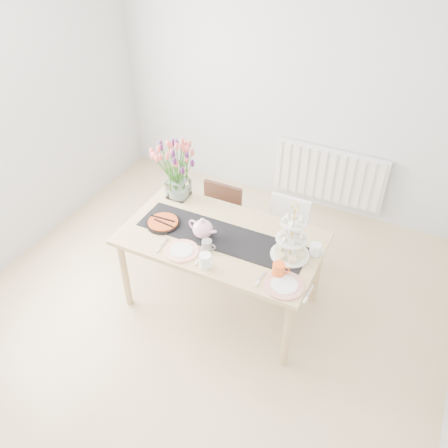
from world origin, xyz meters
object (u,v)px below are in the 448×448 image
at_px(tulip_vase, 177,163).
at_px(mug_grey, 207,246).
at_px(dining_table, 221,244).
at_px(mug_orange, 279,270).
at_px(mug_white, 205,261).
at_px(plate_left, 182,251).
at_px(plate_right, 284,285).
at_px(chair_brown, 218,219).
at_px(radiator, 329,175).
at_px(cream_jug, 315,249).
at_px(teapot, 203,229).
at_px(tart_tin, 163,223).
at_px(chair_white, 285,232).
at_px(cake_stand, 291,243).

relative_size(tulip_vase, mug_grey, 6.69).
relative_size(dining_table, mug_orange, 14.69).
height_order(mug_white, plate_left, mug_white).
bearing_deg(plate_right, chair_brown, 138.21).
bearing_deg(radiator, dining_table, -103.44).
bearing_deg(cream_jug, chair_brown, 171.94).
relative_size(radiator, cream_jug, 13.22).
xyz_separation_m(tulip_vase, mug_white, (0.64, -0.70, -0.29)).
bearing_deg(mug_white, chair_brown, 134.28).
bearing_deg(teapot, mug_white, -49.71).
bearing_deg(dining_table, mug_white, -82.85).
height_order(dining_table, teapot, teapot).
bearing_deg(tart_tin, plate_right, -11.07).
relative_size(tart_tin, plate_right, 0.96).
relative_size(tart_tin, mug_grey, 2.96).
height_order(chair_white, mug_orange, mug_orange).
distance_m(tulip_vase, cream_jug, 1.38).
bearing_deg(mug_orange, dining_table, 137.27).
xyz_separation_m(radiator, tart_tin, (-0.92, -1.83, 0.32)).
bearing_deg(mug_grey, chair_white, 63.06).
bearing_deg(dining_table, chair_white, 63.76).
bearing_deg(dining_table, tart_tin, -172.01).
height_order(radiator, mug_orange, mug_orange).
bearing_deg(tulip_vase, tart_tin, -77.82).
bearing_deg(plate_right, chair_white, 108.63).
xyz_separation_m(chair_white, cream_jug, (0.41, -0.53, 0.36)).
xyz_separation_m(tulip_vase, teapot, (0.46, -0.41, -0.26)).
distance_m(dining_table, mug_grey, 0.23).
bearing_deg(cream_jug, mug_orange, -102.19).
bearing_deg(mug_orange, plate_left, 164.00).
height_order(dining_table, cake_stand, cake_stand).
xyz_separation_m(teapot, mug_white, (0.18, -0.29, -0.03)).
distance_m(chair_brown, tart_tin, 0.73).
xyz_separation_m(plate_left, plate_right, (0.84, 0.00, 0.00)).
xyz_separation_m(radiator, teapot, (-0.55, -1.82, 0.38)).
bearing_deg(radiator, mug_grey, -102.91).
height_order(dining_table, tulip_vase, tulip_vase).
height_order(cream_jug, plate_right, cream_jug).
height_order(cream_jug, plate_left, cream_jug).
distance_m(teapot, plate_right, 0.81).
xyz_separation_m(chair_brown, cake_stand, (0.88, -0.53, 0.44)).
bearing_deg(tulip_vase, plate_left, -58.15).
bearing_deg(dining_table, tulip_vase, 150.10).
distance_m(mug_grey, mug_white, 0.18).
bearing_deg(dining_table, radiator, 76.56).
xyz_separation_m(chair_brown, mug_white, (0.36, -0.92, 0.37)).
xyz_separation_m(mug_white, plate_left, (-0.24, 0.06, -0.05)).
bearing_deg(teapot, plate_left, -96.73).
bearing_deg(tart_tin, chair_brown, 72.99).
bearing_deg(chair_brown, tulip_vase, -142.04).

